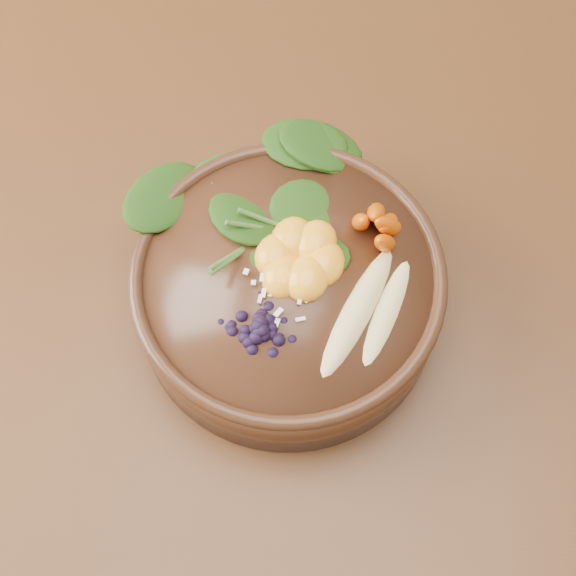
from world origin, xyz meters
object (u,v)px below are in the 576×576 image
at_px(stoneware_bowl, 288,293).
at_px(mandarin_cluster, 300,252).
at_px(blueberry_pile, 257,320).
at_px(banana_halves, 373,305).
at_px(dining_table, 295,291).
at_px(carrot_cluster, 382,211).
at_px(kale_heap, 277,192).

bearing_deg(stoneware_bowl, mandarin_cluster, 74.36).
bearing_deg(stoneware_bowl, blueberry_pile, -96.43).
distance_m(stoneware_bowl, blueberry_pile, 0.08).
relative_size(banana_halves, mandarin_cluster, 1.74).
height_order(stoneware_bowl, mandarin_cluster, mandarin_cluster).
bearing_deg(stoneware_bowl, banana_halves, -6.55).
height_order(dining_table, carrot_cluster, carrot_cluster).
xyz_separation_m(dining_table, carrot_cluster, (0.08, 0.01, 0.21)).
distance_m(kale_heap, mandarin_cluster, 0.06).
distance_m(dining_table, stoneware_bowl, 0.15).
bearing_deg(kale_heap, blueberry_pile, -77.49).
bearing_deg(blueberry_pile, dining_table, 93.89).
distance_m(banana_halves, mandarin_cluster, 0.08).
height_order(kale_heap, banana_halves, kale_heap).
xyz_separation_m(mandarin_cluster, blueberry_pile, (-0.01, -0.08, 0.00)).
bearing_deg(mandarin_cluster, stoneware_bowl, -105.64).
distance_m(dining_table, carrot_cluster, 0.23).
bearing_deg(kale_heap, stoneware_bowl, -62.43).
relative_size(stoneware_bowl, mandarin_cluster, 3.15).
bearing_deg(mandarin_cluster, blueberry_pile, -98.56).
height_order(carrot_cluster, blueberry_pile, carrot_cluster).
bearing_deg(dining_table, stoneware_bowl, -76.59).
bearing_deg(mandarin_cluster, banana_halves, -19.04).
xyz_separation_m(banana_halves, blueberry_pile, (-0.09, -0.05, 0.01)).
bearing_deg(kale_heap, mandarin_cluster, -51.08).
xyz_separation_m(dining_table, stoneware_bowl, (0.02, -0.06, 0.13)).
bearing_deg(banana_halves, blueberry_pile, -141.51).
height_order(banana_halves, blueberry_pile, blueberry_pile).
xyz_separation_m(dining_table, mandarin_cluster, (0.02, -0.05, 0.19)).
bearing_deg(kale_heap, banana_halves, -32.84).
relative_size(stoneware_bowl, carrot_cluster, 3.62).
xyz_separation_m(stoneware_bowl, banana_halves, (0.08, -0.01, 0.05)).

